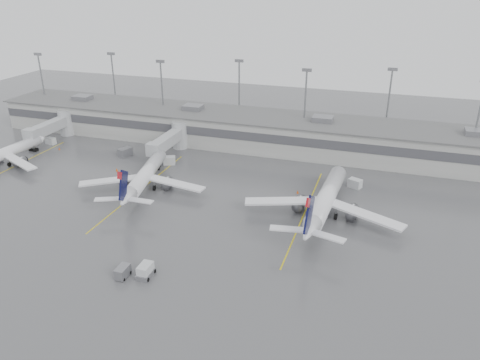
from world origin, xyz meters
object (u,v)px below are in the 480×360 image
(jet_far_left, at_px, (3,154))
(jet_mid_left, at_px, (144,176))
(jet_mid_right, at_px, (325,200))
(baggage_tug, at_px, (146,272))

(jet_far_left, distance_m, jet_mid_left, 38.76)
(jet_mid_right, relative_size, baggage_tug, 10.43)
(baggage_tug, bearing_deg, jet_far_left, 149.72)
(jet_mid_left, bearing_deg, baggage_tug, -73.18)
(baggage_tug, bearing_deg, jet_mid_right, 49.41)
(jet_mid_left, bearing_deg, jet_far_left, 165.35)
(jet_mid_left, height_order, baggage_tug, jet_mid_left)
(jet_mid_left, distance_m, baggage_tug, 32.02)
(jet_mid_right, bearing_deg, jet_far_left, -178.66)
(jet_far_left, height_order, jet_mid_left, jet_mid_left)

